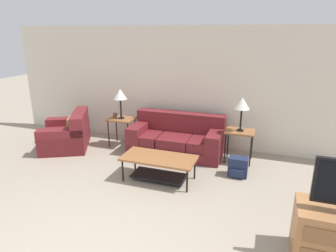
{
  "coord_description": "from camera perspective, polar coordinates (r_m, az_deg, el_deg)",
  "views": [
    {
      "loc": [
        1.77,
        -2.05,
        2.5
      ],
      "look_at": [
        0.03,
        2.94,
        0.8
      ],
      "focal_mm": 32.0,
      "sensor_mm": 36.0,
      "label": 1
    }
  ],
  "objects": [
    {
      "name": "wall_back",
      "position": [
        6.63,
        3.45,
        7.36
      ],
      "size": [
        8.68,
        0.06,
        2.6
      ],
      "color": "silver",
      "rests_on": "ground_plane"
    },
    {
      "name": "couch",
      "position": [
        6.32,
        1.68,
        -2.59
      ],
      "size": [
        1.94,
        0.91,
        0.82
      ],
      "color": "maroon",
      "rests_on": "ground_plane"
    },
    {
      "name": "armchair",
      "position": [
        6.98,
        -18.64,
        -1.64
      ],
      "size": [
        1.34,
        1.42,
        0.8
      ],
      "color": "maroon",
      "rests_on": "ground_plane"
    },
    {
      "name": "coffee_table",
      "position": [
        5.18,
        -1.75,
        -7.07
      ],
      "size": [
        1.27,
        0.61,
        0.43
      ],
      "color": "#935B33",
      "rests_on": "ground_plane"
    },
    {
      "name": "side_table_left",
      "position": [
        6.71,
        -8.85,
        0.85
      ],
      "size": [
        0.56,
        0.44,
        0.64
      ],
      "color": "#935B33",
      "rests_on": "ground_plane"
    },
    {
      "name": "side_table_right",
      "position": [
        5.99,
        13.51,
        -1.54
      ],
      "size": [
        0.56,
        0.44,
        0.64
      ],
      "color": "#935B33",
      "rests_on": "ground_plane"
    },
    {
      "name": "table_lamp_left",
      "position": [
        6.56,
        -9.1,
        5.88
      ],
      "size": [
        0.29,
        0.29,
        0.66
      ],
      "color": "black",
      "rests_on": "side_table_left"
    },
    {
      "name": "table_lamp_right",
      "position": [
        5.82,
        13.93,
        4.05
      ],
      "size": [
        0.29,
        0.29,
        0.66
      ],
      "color": "black",
      "rests_on": "side_table_right"
    },
    {
      "name": "backpack",
      "position": [
        5.52,
        13.18,
        -7.63
      ],
      "size": [
        0.34,
        0.3,
        0.36
      ],
      "color": "#1E2847",
      "rests_on": "ground_plane"
    },
    {
      "name": "picture_frame",
      "position": [
        6.66,
        -10.02,
        1.92
      ],
      "size": [
        0.1,
        0.04,
        0.13
      ],
      "color": "#4C3828",
      "rests_on": "side_table_left"
    }
  ]
}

